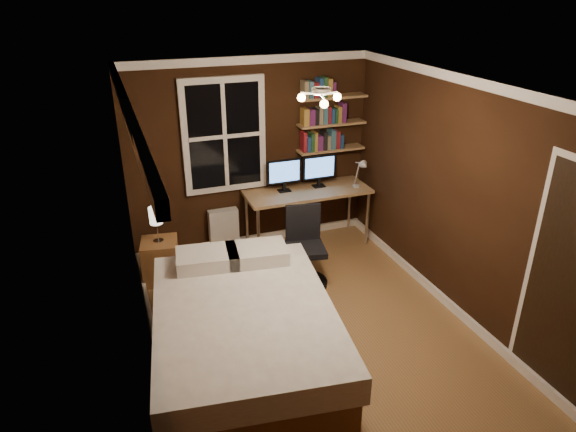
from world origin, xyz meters
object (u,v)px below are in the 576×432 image
object	(u,v)px
desk	(307,195)
office_chair	(305,256)
monitor_right	(319,171)
bedside_lamp	(157,225)
monitor_left	(284,176)
bed	(245,331)
desk_lamp	(360,173)
nightstand	(161,261)
radiator	(224,230)

from	to	relation	value
desk	office_chair	xyz separation A→B (m)	(-0.40, -0.93, -0.37)
desk	monitor_right	world-z (taller)	monitor_right
bedside_lamp	monitor_right	bearing A→B (deg)	9.29
office_chair	desk	bearing A→B (deg)	77.28
desk	monitor_left	xyz separation A→B (m)	(-0.30, 0.08, 0.28)
bed	desk_lamp	size ratio (longest dim) A/B	5.52
bed	desk_lamp	bearing A→B (deg)	48.59
nightstand	bed	bearing A→B (deg)	-62.75
office_chair	monitor_right	bearing A→B (deg)	70.14
radiator	desk	world-z (taller)	desk
monitor_right	office_chair	distance (m)	1.34
bed	desk	distance (m)	2.51
nightstand	bedside_lamp	world-z (taller)	bedside_lamp
bedside_lamp	desk_lamp	bearing A→B (deg)	2.20
radiator	bedside_lamp	bearing A→B (deg)	-150.80
monitor_right	monitor_left	bearing A→B (deg)	180.00
nightstand	radiator	bearing A→B (deg)	38.81
nightstand	radiator	size ratio (longest dim) A/B	0.90
nightstand	desk_lamp	world-z (taller)	desk_lamp
desk_lamp	bed	bearing A→B (deg)	-138.99
monitor_right	office_chair	size ratio (longest dim) A/B	0.48
nightstand	desk	bearing A→B (deg)	17.47
desk	desk_lamp	bearing A→B (deg)	-14.57
bedside_lamp	desk_lamp	size ratio (longest dim) A/B	0.99
monitor_right	bed	bearing A→B (deg)	-128.08
bedside_lamp	monitor_left	xyz separation A→B (m)	(1.70, 0.36, 0.27)
radiator	office_chair	distance (m)	1.35
desk	office_chair	distance (m)	1.08
bed	monitor_right	distance (m)	2.75
radiator	monitor_left	size ratio (longest dim) A/B	1.26
bedside_lamp	radiator	xyz separation A→B (m)	(0.90, 0.50, -0.45)
bed	nightstand	bearing A→B (deg)	115.23
nightstand	monitor_right	size ratio (longest dim) A/B	1.14
bed	office_chair	bearing A→B (deg)	53.69
nightstand	office_chair	distance (m)	1.73
bed	office_chair	distance (m)	1.51
desk	monitor_right	size ratio (longest dim) A/B	3.62
monitor_left	monitor_right	xyz separation A→B (m)	(0.49, 0.00, 0.00)
radiator	monitor_right	size ratio (longest dim) A/B	1.26
monitor_left	monitor_right	bearing A→B (deg)	0.00
desk	bed	bearing A→B (deg)	-125.71
desk	monitor_left	bearing A→B (deg)	164.43
monitor_left	office_chair	size ratio (longest dim) A/B	0.48
desk_lamp	office_chair	bearing A→B (deg)	-144.85
monitor_left	desk_lamp	bearing A→B (deg)	-14.88
desk_lamp	office_chair	world-z (taller)	desk_lamp
nightstand	desk	xyz separation A→B (m)	(2.00, 0.28, 0.47)
nightstand	monitor_left	world-z (taller)	monitor_left
bed	office_chair	xyz separation A→B (m)	(1.04, 1.09, 0.03)
desk	monitor_left	distance (m)	0.42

